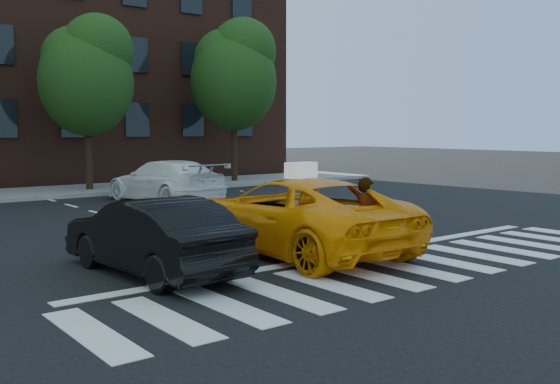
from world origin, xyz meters
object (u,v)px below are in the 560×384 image
woman (366,218)px  dog (324,257)px  tree_mid (87,71)px  taxi (295,215)px  white_suv (165,181)px  black_sedan (153,236)px  tree_right (234,71)px

woman → dog: 1.28m
dog → tree_mid: bearing=74.8°
tree_mid → dog: bearing=-96.0°
taxi → woman: bearing=116.5°
taxi → white_suv: size_ratio=1.10×
tree_mid → white_suv: (0.87, -4.73, -4.11)m
black_sedan → dog: black_sedan is taller
black_sedan → white_suv: size_ratio=0.81×
taxi → woman: 1.55m
taxi → tree_right: bearing=-118.2°
tree_right → taxi: size_ratio=1.37×
tree_right → taxi: bearing=-119.6°
taxi → tree_mid: bearing=-93.5°
white_suv → dog: (-2.54, -11.17, -0.56)m
tree_right → dog: (-8.68, -15.90, -5.09)m
tree_mid → dog: size_ratio=13.52×
woman → white_suv: bearing=-3.6°
tree_right → woman: bearing=-115.5°
dog → tree_right: bearing=52.2°
taxi → dog: 1.60m
tree_right → white_suv: 8.97m
white_suv → dog: white_suv is taller
tree_mid → white_suv: tree_mid is taller
white_suv → tree_right: bearing=-149.9°
taxi → black_sedan: taxi is taller
tree_mid → tree_right: tree_right is taller
tree_right → white_suv: bearing=-142.4°
tree_mid → taxi: 15.11m
tree_right → black_sedan: size_ratio=1.87×
tree_right → white_suv: size_ratio=1.51×
tree_mid → tree_right: size_ratio=0.92×
tree_right → woman: (-7.57, -15.90, -4.46)m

